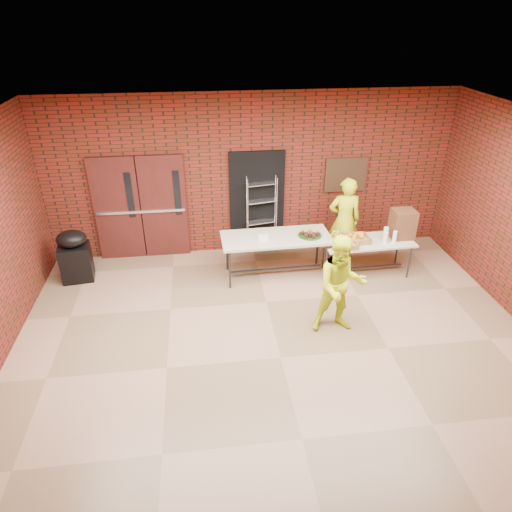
{
  "coord_description": "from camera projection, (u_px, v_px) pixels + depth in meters",
  "views": [
    {
      "loc": [
        -1.02,
        -5.05,
        4.57
      ],
      "look_at": [
        -0.19,
        1.4,
        0.96
      ],
      "focal_mm": 32.0,
      "sensor_mm": 36.0,
      "label": 1
    }
  ],
  "objects": [
    {
      "name": "napkin_box",
      "position": [
        263.0,
        237.0,
        8.26
      ],
      "size": [
        0.19,
        0.12,
        0.06
      ],
      "primitive_type": "cube",
      "color": "white",
      "rests_on": "table_left"
    },
    {
      "name": "table_left",
      "position": [
        276.0,
        240.0,
        8.38
      ],
      "size": [
        2.02,
        0.88,
        0.82
      ],
      "rotation": [
        0.0,
        0.0,
        0.02
      ],
      "color": "tan",
      "rests_on": "room"
    },
    {
      "name": "room",
      "position": [
        284.0,
        264.0,
        5.93
      ],
      "size": [
        8.08,
        7.08,
        3.28
      ],
      "color": "brown",
      "rests_on": "ground"
    },
    {
      "name": "cup_stack_back",
      "position": [
        386.0,
        234.0,
        8.45
      ],
      "size": [
        0.09,
        0.09,
        0.26
      ],
      "primitive_type": "cylinder",
      "color": "white",
      "rests_on": "table_right"
    },
    {
      "name": "covered_grill",
      "position": [
        75.0,
        256.0,
        8.4
      ],
      "size": [
        0.6,
        0.52,
        1.0
      ],
      "rotation": [
        0.0,
        0.0,
        0.12
      ],
      "color": "black",
      "rests_on": "room"
    },
    {
      "name": "volunteer_man",
      "position": [
        341.0,
        285.0,
        6.93
      ],
      "size": [
        0.82,
        0.66,
        1.63
      ],
      "primitive_type": "imported",
      "rotation": [
        0.0,
        0.0,
        -0.05
      ],
      "color": "#D6E919",
      "rests_on": "room"
    },
    {
      "name": "basket_apples",
      "position": [
        345.0,
        244.0,
        8.25
      ],
      "size": [
        0.44,
        0.34,
        0.14
      ],
      "color": "#9A693E",
      "rests_on": "table_right"
    },
    {
      "name": "cup_stack_mid",
      "position": [
        395.0,
        237.0,
        8.38
      ],
      "size": [
        0.08,
        0.08,
        0.23
      ],
      "primitive_type": "cylinder",
      "color": "white",
      "rests_on": "table_right"
    },
    {
      "name": "volunteer_woman",
      "position": [
        344.0,
        220.0,
        8.89
      ],
      "size": [
        0.67,
        0.47,
        1.73
      ],
      "primitive_type": "imported",
      "rotation": [
        0.0,
        0.0,
        3.05
      ],
      "color": "#D6E919",
      "rests_on": "room"
    },
    {
      "name": "muffin_tray",
      "position": [
        310.0,
        233.0,
        8.36
      ],
      "size": [
        0.44,
        0.44,
        0.11
      ],
      "color": "#154B14",
      "rests_on": "table_left"
    },
    {
      "name": "double_doors",
      "position": [
        141.0,
        208.0,
        8.93
      ],
      "size": [
        1.78,
        0.12,
        2.1
      ],
      "color": "#4A1515",
      "rests_on": "room"
    },
    {
      "name": "basket_oranges",
      "position": [
        356.0,
        239.0,
        8.44
      ],
      "size": [
        0.46,
        0.36,
        0.14
      ],
      "color": "#9A693E",
      "rests_on": "table_right"
    },
    {
      "name": "bronze_plaque",
      "position": [
        346.0,
        175.0,
        9.16
      ],
      "size": [
        0.85,
        0.04,
        0.7
      ],
      "primitive_type": "cube",
      "color": "#382716",
      "rests_on": "room"
    },
    {
      "name": "cup_stack_front",
      "position": [
        386.0,
        238.0,
        8.35
      ],
      "size": [
        0.07,
        0.07,
        0.22
      ],
      "primitive_type": "cylinder",
      "color": "white",
      "rests_on": "table_right"
    },
    {
      "name": "dark_doorway",
      "position": [
        257.0,
        202.0,
        9.21
      ],
      "size": [
        1.1,
        0.06,
        2.1
      ],
      "primitive_type": "cube",
      "color": "black",
      "rests_on": "room"
    },
    {
      "name": "wire_rack",
      "position": [
        262.0,
        216.0,
        9.21
      ],
      "size": [
        0.62,
        0.3,
        1.63
      ],
      "primitive_type": null,
      "rotation": [
        0.0,
        0.0,
        0.18
      ],
      "color": "silver",
      "rests_on": "room"
    },
    {
      "name": "table_right",
      "position": [
        367.0,
        243.0,
        8.53
      ],
      "size": [
        1.71,
        0.75,
        0.69
      ],
      "rotation": [
        0.0,
        0.0,
        0.03
      ],
      "color": "tan",
      "rests_on": "room"
    },
    {
      "name": "basket_bananas",
      "position": [
        330.0,
        240.0,
        8.39
      ],
      "size": [
        0.43,
        0.34,
        0.13
      ],
      "color": "#9A693E",
      "rests_on": "table_right"
    },
    {
      "name": "coffee_dispenser",
      "position": [
        403.0,
        224.0,
        8.5
      ],
      "size": [
        0.41,
        0.37,
        0.55
      ],
      "primitive_type": "cube",
      "color": "brown",
      "rests_on": "table_right"
    }
  ]
}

